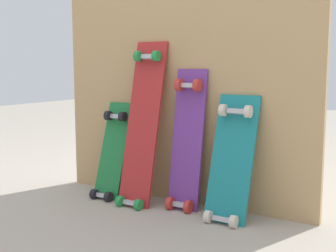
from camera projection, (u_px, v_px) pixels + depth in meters
The scene contains 6 objects.
ground_plane at pixel (174, 203), 2.45m from camera, with size 12.00×12.00×0.00m, color #A89E8E.
plywood_wall_panel at pixel (181, 37), 2.39m from camera, with size 1.55×0.04×1.84m, color tan.
skateboard_green at pixel (112, 156), 2.57m from camera, with size 0.17×0.25×0.62m.
skateboard_red at pixel (142, 129), 2.42m from camera, with size 0.20×0.28×0.97m.
skateboard_purple at pixel (187, 145), 2.34m from camera, with size 0.18×0.19×0.81m.
skateboard_teal at pixel (231, 165), 2.17m from camera, with size 0.22×0.26×0.69m.
Camera 1 is at (1.19, -2.05, 0.76)m, focal length 46.86 mm.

